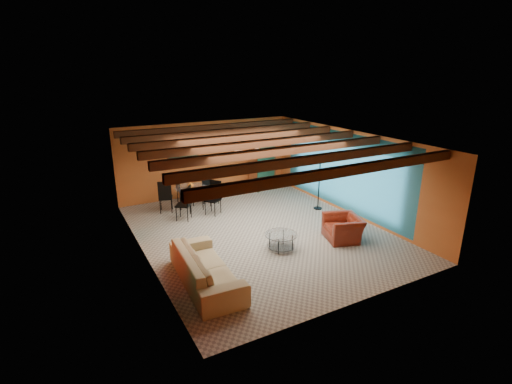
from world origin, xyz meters
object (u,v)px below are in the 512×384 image
armchair (343,228)px  potted_plant (263,135)px  sofa (206,267)px  dining_table (191,194)px  floor_lamp (319,184)px  coffee_table (281,241)px  vase (190,175)px  armoire (263,165)px

armchair → potted_plant: potted_plant is taller
sofa → dining_table: 4.63m
armchair → floor_lamp: floor_lamp is taller
coffee_table → dining_table: (-1.08, 3.86, 0.33)m
sofa → vase: bearing=-12.2°
coffee_table → vase: (-1.08, 3.86, 0.98)m
armchair → dining_table: dining_table is taller
coffee_table → armoire: size_ratio=0.46×
sofa → floor_lamp: 5.65m
armchair → coffee_table: size_ratio=1.20×
armoire → dining_table: bearing=173.2°
sofa → dining_table: size_ratio=1.22×
sofa → armchair: (4.14, 0.32, -0.04)m
armoire → armchair: bearing=-119.5°
dining_table → potted_plant: (3.32, 1.09, 1.53)m
coffee_table → vase: vase is taller
armchair → vase: (-2.90, 4.14, 0.87)m
sofa → coffee_table: bearing=-72.1°
coffee_table → armoire: armoire is taller
coffee_table → potted_plant: bearing=65.6°
armchair → vase: bearing=-127.3°
sofa → potted_plant: 7.38m
sofa → armoire: 7.20m
coffee_table → potted_plant: size_ratio=1.93×
dining_table → floor_lamp: floor_lamp is taller
armchair → coffee_table: (-1.83, 0.29, -0.11)m
vase → potted_plant: bearing=18.2°
armchair → coffee_table: bearing=-81.2°
sofa → floor_lamp: size_ratio=1.46×
floor_lamp → potted_plant: 3.25m
floor_lamp → vase: floor_lamp is taller
floor_lamp → vase: 4.23m
sofa → dining_table: (1.24, 4.46, 0.17)m
dining_table → floor_lamp: bearing=-26.7°
vase → armchair: bearing=-55.0°
dining_table → armoire: size_ratio=1.14×
armchair → floor_lamp: (0.87, 2.25, 0.55)m
dining_table → armchair: bearing=-55.0°
coffee_table → potted_plant: 5.74m
armoire → potted_plant: size_ratio=4.23×
armchair → vase: size_ratio=5.34×
coffee_table → potted_plant: potted_plant is taller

